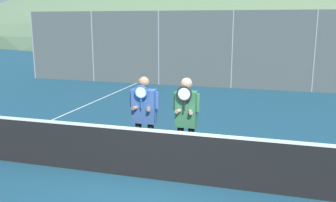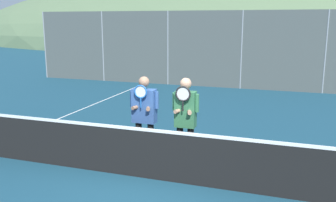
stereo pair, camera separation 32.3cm
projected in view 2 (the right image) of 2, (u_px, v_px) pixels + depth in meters
The scene contains 10 objects.
ground_plane at pixel (160, 180), 7.04m from camera, with size 120.00×120.00×0.00m, color navy.
hill_distant at pixel (281, 42), 53.22m from camera, with size 99.06×55.04×19.26m.
clubhouse_building at pixel (240, 42), 23.31m from camera, with size 14.86×5.50×3.16m.
fence_back at pixel (241, 50), 16.16m from camera, with size 20.29×0.06×3.37m.
tennis_net at pixel (160, 154), 6.93m from camera, with size 12.04×0.09×1.09m.
court_line_left_sideline at pixel (55, 120), 11.24m from camera, with size 0.05×16.00×0.01m, color white.
player_leftmost at pixel (144, 112), 7.67m from camera, with size 0.62×0.34×1.84m.
player_center_left at pixel (185, 117), 7.30m from camera, with size 0.54×0.34×1.87m.
car_far_left at pixel (161, 58), 20.46m from camera, with size 4.78×1.90×1.88m.
car_left_of_center at pixel (260, 60), 19.08m from camera, with size 4.11×2.08×1.90m.
Camera 2 is at (2.28, -6.16, 2.94)m, focal length 40.00 mm.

